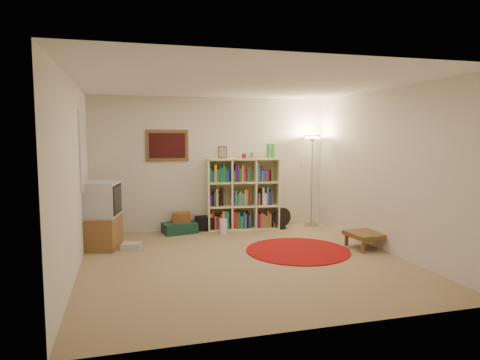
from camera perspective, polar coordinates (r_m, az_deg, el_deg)
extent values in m
cube|color=#987C59|center=(6.23, 0.57, -10.80)|extent=(4.50, 4.50, 0.02)
cube|color=white|center=(6.01, 0.59, 12.88)|extent=(4.50, 4.50, 0.02)
cube|color=silver|center=(8.18, -3.73, 2.20)|extent=(4.50, 0.02, 2.50)
cube|color=silver|center=(3.88, 9.70, -2.10)|extent=(4.50, 0.02, 2.50)
cube|color=silver|center=(5.80, -21.45, 0.24)|extent=(0.02, 4.50, 2.50)
cube|color=silver|center=(6.95, 18.83, 1.22)|extent=(0.02, 4.50, 2.50)
cube|color=brown|center=(8.01, -9.69, 4.55)|extent=(0.78, 0.04, 0.58)
cube|color=#470E0E|center=(7.99, -9.68, 4.55)|extent=(0.66, 0.01, 0.46)
cube|color=white|center=(7.07, -20.21, 3.68)|extent=(0.03, 1.00, 1.20)
cube|color=beige|center=(8.72, 8.31, 2.05)|extent=(0.08, 0.01, 0.12)
cube|color=#FFF9AA|center=(8.25, 0.41, -6.43)|extent=(1.39, 0.54, 0.03)
cube|color=#FFF9AA|center=(8.07, 0.42, 2.80)|extent=(1.39, 0.54, 0.03)
cube|color=#FFF9AA|center=(8.06, -4.25, -1.96)|extent=(0.07, 0.39, 1.35)
cube|color=#FFF9AA|center=(8.26, 4.96, -1.77)|extent=(0.07, 0.39, 1.35)
cube|color=#FFF9AA|center=(8.31, 0.21, -1.70)|extent=(1.35, 0.18, 1.35)
cube|color=#FFF9AA|center=(8.10, -1.17, -1.90)|extent=(0.07, 0.37, 1.30)
cube|color=#FFF9AA|center=(8.17, 1.98, -1.84)|extent=(0.07, 0.37, 1.30)
cube|color=#FFF9AA|center=(8.16, 0.41, -3.44)|extent=(1.33, 0.51, 0.03)
cube|color=#FFF9AA|center=(8.10, 0.41, -0.29)|extent=(1.33, 0.51, 0.03)
cube|color=#F3AA20|center=(8.10, -3.95, -5.47)|extent=(0.06, 0.16, 0.29)
cube|color=red|center=(8.10, -3.65, -5.28)|extent=(0.06, 0.16, 0.35)
cube|color=#D85B1B|center=(8.12, -3.34, -5.66)|extent=(0.06, 0.16, 0.23)
cube|color=#4A1B6C|center=(8.12, -3.05, -5.65)|extent=(0.05, 0.16, 0.23)
cube|color=#D85B1B|center=(8.13, -2.78, -5.71)|extent=(0.05, 0.16, 0.22)
cube|color=red|center=(8.12, -2.54, -5.46)|extent=(0.05, 0.16, 0.29)
cube|color=#F3AA20|center=(8.12, -2.27, -5.28)|extent=(0.05, 0.16, 0.34)
cube|color=teal|center=(8.12, -1.97, -5.24)|extent=(0.06, 0.16, 0.35)
cube|color=teal|center=(8.13, -1.66, -5.34)|extent=(0.06, 0.16, 0.32)
cube|color=#4A1B6C|center=(8.03, -3.97, -2.68)|extent=(0.06, 0.16, 0.22)
cube|color=black|center=(8.04, -3.65, -2.60)|extent=(0.06, 0.16, 0.24)
cube|color=#1B41A2|center=(8.04, -3.37, -2.45)|extent=(0.05, 0.16, 0.28)
cube|color=#F3AA20|center=(8.04, -3.09, -2.29)|extent=(0.06, 0.16, 0.32)
cube|color=black|center=(8.05, -2.77, -2.55)|extent=(0.06, 0.16, 0.25)
cube|color=black|center=(8.04, -2.44, -2.24)|extent=(0.06, 0.16, 0.34)
cube|color=#1B872C|center=(7.98, -3.99, 0.61)|extent=(0.06, 0.16, 0.27)
cube|color=#1B41A2|center=(7.98, -3.64, 0.44)|extent=(0.07, 0.16, 0.22)
cube|color=#F3AA20|center=(7.98, -3.29, 0.85)|extent=(0.06, 0.16, 0.34)
cube|color=#1B872C|center=(7.99, -2.96, 0.57)|extent=(0.06, 0.16, 0.26)
cube|color=#1B41A2|center=(7.99, -2.68, 0.76)|extent=(0.04, 0.16, 0.31)
cube|color=#1B872C|center=(8.00, -2.47, 0.66)|extent=(0.04, 0.16, 0.28)
cube|color=#1B872C|center=(8.00, -2.18, 0.84)|extent=(0.06, 0.16, 0.33)
cube|color=#1B41A2|center=(8.01, -1.91, 0.63)|extent=(0.04, 0.16, 0.27)
cube|color=#1B41A2|center=(8.01, -1.64, 0.49)|extent=(0.06, 0.16, 0.23)
cube|color=red|center=(8.15, -0.78, -5.26)|extent=(0.06, 0.16, 0.33)
cube|color=red|center=(8.16, -0.48, -5.35)|extent=(0.06, 0.16, 0.30)
cube|color=#1B872C|center=(8.16, -0.17, -5.32)|extent=(0.06, 0.16, 0.31)
cube|color=teal|center=(8.18, 0.15, -5.57)|extent=(0.06, 0.16, 0.23)
cube|color=#1B41A2|center=(8.17, 0.46, -5.29)|extent=(0.06, 0.16, 0.31)
cube|color=#947351|center=(8.18, 0.72, -5.40)|extent=(0.04, 0.16, 0.28)
cube|color=black|center=(8.19, 0.95, -5.28)|extent=(0.05, 0.16, 0.31)
cube|color=#1B41A2|center=(8.20, 1.24, -5.44)|extent=(0.06, 0.16, 0.26)
cube|color=#4A1B6C|center=(8.08, -0.83, -2.57)|extent=(0.05, 0.16, 0.23)
cube|color=teal|center=(8.08, -0.59, -2.38)|extent=(0.05, 0.16, 0.28)
cube|color=#1B872C|center=(8.09, -0.34, -2.61)|extent=(0.05, 0.16, 0.22)
cube|color=#947351|center=(8.09, -0.09, -2.46)|extent=(0.05, 0.16, 0.26)
cube|color=teal|center=(8.10, 0.12, -2.37)|extent=(0.04, 0.16, 0.28)
cube|color=teal|center=(8.11, 0.40, -2.55)|extent=(0.07, 0.16, 0.23)
cube|color=#F3AA20|center=(8.11, 0.69, -2.28)|extent=(0.04, 0.16, 0.31)
cube|color=#D85B1B|center=(8.11, 0.92, -2.29)|extent=(0.05, 0.16, 0.30)
cube|color=#4A1B6C|center=(8.12, 1.15, -2.47)|extent=(0.04, 0.16, 0.25)
cube|color=teal|center=(8.03, -0.84, 0.52)|extent=(0.04, 0.16, 0.23)
cube|color=#4A1B6C|center=(8.03, -0.58, 0.84)|extent=(0.06, 0.16, 0.32)
cube|color=#4A1B6C|center=(8.03, -0.25, 0.79)|extent=(0.06, 0.16, 0.31)
cube|color=#1B872C|center=(8.04, 0.07, 0.61)|extent=(0.06, 0.16, 0.25)
cube|color=#F3AA20|center=(8.05, 0.32, 0.87)|extent=(0.04, 0.16, 0.33)
cube|color=red|center=(8.05, 0.54, 0.75)|extent=(0.05, 0.16, 0.29)
cube|color=#4A1B6C|center=(8.06, 0.80, 0.55)|extent=(0.05, 0.16, 0.23)
cube|color=#1B872C|center=(8.07, 1.10, 0.62)|extent=(0.06, 0.16, 0.25)
cube|color=#4A1B6C|center=(8.22, 2.34, -5.17)|extent=(0.05, 0.16, 0.33)
cube|color=red|center=(8.23, 2.59, -5.42)|extent=(0.05, 0.16, 0.26)
cube|color=#947351|center=(8.24, 2.82, -5.28)|extent=(0.04, 0.16, 0.29)
cube|color=#D85B1B|center=(8.25, 3.09, -5.37)|extent=(0.06, 0.16, 0.26)
cube|color=teal|center=(8.26, 3.41, -5.48)|extent=(0.06, 0.16, 0.23)
cube|color=#D85B1B|center=(8.26, 3.70, -5.16)|extent=(0.05, 0.16, 0.32)
cube|color=#947351|center=(8.27, 3.97, -5.31)|extent=(0.05, 0.16, 0.27)
cube|color=black|center=(8.29, 4.24, -5.50)|extent=(0.05, 0.16, 0.21)
cube|color=#947351|center=(8.29, 4.50, -5.37)|extent=(0.05, 0.16, 0.25)
cube|color=#4A1B6C|center=(8.15, 2.32, -2.53)|extent=(0.05, 0.16, 0.22)
cube|color=#947351|center=(8.16, 2.54, -2.51)|extent=(0.04, 0.16, 0.23)
cube|color=black|center=(8.16, 2.77, -2.21)|extent=(0.05, 0.16, 0.31)
cube|color=white|center=(8.16, 3.04, -2.13)|extent=(0.05, 0.16, 0.33)
cube|color=white|center=(8.18, 3.33, -2.51)|extent=(0.06, 0.16, 0.22)
cube|color=teal|center=(8.18, 3.60, -2.06)|extent=(0.05, 0.16, 0.35)
cube|color=#4A1B6C|center=(8.20, 3.85, -2.39)|extent=(0.05, 0.16, 0.25)
cube|color=#1B41A2|center=(8.20, 4.09, -2.26)|extent=(0.05, 0.16, 0.29)
cube|color=teal|center=(8.10, 2.40, 0.93)|extent=(0.06, 0.16, 0.34)
cube|color=#4A1B6C|center=(8.11, 2.69, 0.84)|extent=(0.05, 0.16, 0.31)
cube|color=teal|center=(8.12, 2.90, 0.51)|extent=(0.04, 0.16, 0.22)
cube|color=#1B41A2|center=(8.12, 3.11, 0.58)|extent=(0.05, 0.16, 0.23)
cube|color=#1B41A2|center=(8.13, 3.33, 0.55)|extent=(0.05, 0.16, 0.22)
cube|color=red|center=(8.14, 3.62, 0.57)|extent=(0.07, 0.16, 0.23)
cube|color=black|center=(8.15, 3.93, 0.57)|extent=(0.05, 0.16, 0.23)
cube|color=brown|center=(8.03, -2.34, 3.71)|extent=(0.17, 0.04, 0.23)
cube|color=#A29287|center=(8.01, -2.33, 3.71)|extent=(0.13, 0.02, 0.18)
cylinder|color=#AF1018|center=(8.07, 0.55, 3.21)|extent=(0.09, 0.09, 0.09)
cylinder|color=#B0B3B5|center=(8.09, 1.64, 3.29)|extent=(0.08, 0.08, 0.11)
cylinder|color=#4DBA47|center=(8.11, 3.84, 3.86)|extent=(0.09, 0.09, 0.27)
cylinder|color=#4DBA47|center=(8.20, 4.40, 3.88)|extent=(0.09, 0.09, 0.27)
cylinder|color=#B0B3B5|center=(8.67, 9.43, -5.91)|extent=(0.36, 0.36, 0.03)
cylinder|color=#B0B3B5|center=(8.53, 9.53, -0.32)|extent=(0.03, 0.03, 1.67)
cone|color=#B0B3B5|center=(8.48, 9.63, 5.49)|extent=(0.43, 0.43, 0.13)
cylinder|color=#FFD88C|center=(8.48, 9.63, 5.52)|extent=(0.35, 0.35, 0.02)
cylinder|color=black|center=(8.30, 5.54, -6.37)|extent=(0.23, 0.23, 0.03)
cylinder|color=black|center=(8.28, 5.55, -5.77)|extent=(0.05, 0.05, 0.15)
cylinder|color=black|center=(8.24, 5.65, -4.93)|extent=(0.36, 0.17, 0.36)
cube|color=brown|center=(7.21, -17.92, -6.62)|extent=(0.65, 0.82, 0.50)
cube|color=silver|center=(7.11, -18.06, -2.45)|extent=(0.62, 0.70, 0.55)
cube|color=black|center=(7.05, -16.04, -2.46)|extent=(0.13, 0.52, 0.46)
cube|color=black|center=(7.05, -16.00, -2.46)|extent=(0.11, 0.46, 0.40)
cube|color=silver|center=(7.04, -14.28, -8.51)|extent=(0.34, 0.31, 0.10)
cube|color=#153A2D|center=(7.96, -8.06, -6.35)|extent=(0.66, 0.49, 0.19)
cube|color=brown|center=(7.96, -7.82, -4.98)|extent=(0.33, 0.24, 0.18)
cube|color=black|center=(8.18, -4.71, -5.73)|extent=(0.43, 0.38, 0.26)
cylinder|color=white|center=(7.83, -2.22, -6.19)|extent=(0.15, 0.15, 0.27)
cylinder|color=maroon|center=(6.78, 7.71, -9.30)|extent=(1.61, 1.61, 0.01)
cube|color=brown|center=(7.12, 16.54, -6.96)|extent=(0.61, 0.61, 0.07)
cube|color=brown|center=(6.85, 16.14, -8.53)|extent=(0.05, 0.05, 0.20)
cube|color=brown|center=(7.12, 19.05, -8.07)|extent=(0.05, 0.05, 0.20)
cube|color=brown|center=(7.20, 14.00, -7.76)|extent=(0.05, 0.05, 0.20)
cube|color=brown|center=(7.45, 16.85, -7.37)|extent=(0.05, 0.05, 0.20)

